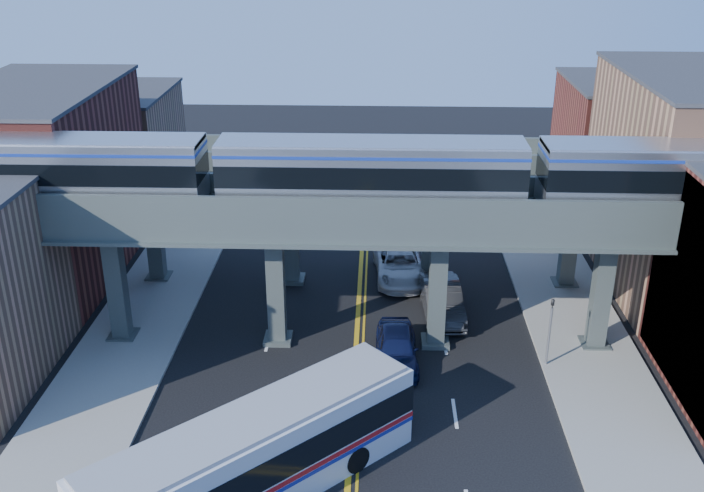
# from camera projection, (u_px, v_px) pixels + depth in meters

# --- Properties ---
(ground) EXTENTS (120.00, 120.00, 0.00)m
(ground) POSITION_uv_depth(u_px,v_px,m) (350.00, 440.00, 32.59)
(ground) COLOR black
(ground) RESTS_ON ground
(sidewalk_west) EXTENTS (5.00, 70.00, 0.16)m
(sidewalk_west) POSITION_uv_depth(u_px,v_px,m) (144.00, 318.00, 42.11)
(sidewalk_west) COLOR gray
(sidewalk_west) RESTS_ON ground
(sidewalk_east) EXTENTS (5.00, 70.00, 0.16)m
(sidewalk_east) POSITION_uv_depth(u_px,v_px,m) (575.00, 325.00, 41.35)
(sidewalk_east) COLOR gray
(sidewalk_east) RESTS_ON ground
(building_west_b) EXTENTS (8.00, 14.00, 11.00)m
(building_west_b) POSITION_uv_depth(u_px,v_px,m) (44.00, 185.00, 45.69)
(building_west_b) COLOR maroon
(building_west_b) RESTS_ON ground
(building_west_c) EXTENTS (8.00, 10.00, 8.00)m
(building_west_c) POSITION_uv_depth(u_px,v_px,m) (117.00, 147.00, 58.21)
(building_west_c) COLOR #A57255
(building_west_c) RESTS_ON ground
(building_east_b) EXTENTS (8.00, 14.00, 12.00)m
(building_east_b) POSITION_uv_depth(u_px,v_px,m) (688.00, 184.00, 44.28)
(building_east_b) COLOR #A57255
(building_east_b) RESTS_ON ground
(building_east_c) EXTENTS (8.00, 10.00, 9.00)m
(building_east_c) POSITION_uv_depth(u_px,v_px,m) (620.00, 146.00, 56.80)
(building_east_c) COLOR maroon
(building_east_c) RESTS_ON ground
(mural_panel) EXTENTS (0.10, 9.50, 9.50)m
(mural_panel) POSITION_uv_depth(u_px,v_px,m) (689.00, 300.00, 33.90)
(mural_panel) COLOR teal
(mural_panel) RESTS_ON ground
(elevated_viaduct_near) EXTENTS (52.00, 3.60, 7.40)m
(elevated_viaduct_near) POSITION_uv_depth(u_px,v_px,m) (357.00, 224.00, 37.36)
(elevated_viaduct_near) COLOR #3E4845
(elevated_viaduct_near) RESTS_ON ground
(elevated_viaduct_far) EXTENTS (52.00, 3.60, 7.40)m
(elevated_viaduct_far) POSITION_uv_depth(u_px,v_px,m) (360.00, 178.00, 43.78)
(elevated_viaduct_far) COLOR #3E4845
(elevated_viaduct_far) RESTS_ON ground
(transit_train) EXTENTS (44.02, 2.76, 3.21)m
(transit_train) POSITION_uv_depth(u_px,v_px,m) (371.00, 171.00, 36.28)
(transit_train) COLOR black
(transit_train) RESTS_ON elevated_viaduct_near
(stop_sign) EXTENTS (0.76, 0.09, 2.63)m
(stop_sign) POSITION_uv_depth(u_px,v_px,m) (360.00, 365.00, 34.63)
(stop_sign) COLOR slate
(stop_sign) RESTS_ON ground
(traffic_signal) EXTENTS (0.15, 0.18, 4.10)m
(traffic_signal) POSITION_uv_depth(u_px,v_px,m) (550.00, 325.00, 36.88)
(traffic_signal) COLOR slate
(traffic_signal) RESTS_ON ground
(transit_bus) EXTENTS (11.78, 11.28, 3.44)m
(transit_bus) POSITION_uv_depth(u_px,v_px,m) (256.00, 458.00, 28.78)
(transit_bus) COLOR silver
(transit_bus) RESTS_ON ground
(car_lane_a) EXTENTS (2.13, 5.03, 1.70)m
(car_lane_a) POSITION_uv_depth(u_px,v_px,m) (397.00, 347.00, 37.80)
(car_lane_a) COLOR #0F1537
(car_lane_a) RESTS_ON ground
(car_lane_b) EXTENTS (2.31, 5.71, 1.84)m
(car_lane_b) POSITION_uv_depth(u_px,v_px,m) (442.00, 300.00, 42.24)
(car_lane_b) COLOR #2F2F32
(car_lane_b) RESTS_ON ground
(car_lane_c) EXTENTS (3.24, 6.27, 1.69)m
(car_lane_c) POSITION_uv_depth(u_px,v_px,m) (400.00, 265.00, 46.53)
(car_lane_c) COLOR silver
(car_lane_c) RESTS_ON ground
(car_lane_d) EXTENTS (2.47, 5.93, 1.71)m
(car_lane_d) POSITION_uv_depth(u_px,v_px,m) (409.00, 216.00, 53.92)
(car_lane_d) COLOR silver
(car_lane_d) RESTS_ON ground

